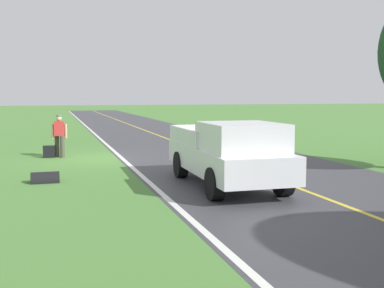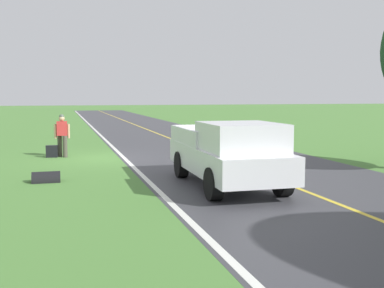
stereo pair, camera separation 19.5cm
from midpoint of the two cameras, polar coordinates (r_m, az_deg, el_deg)
The scene contains 8 objects.
ground_plane at distance 19.17m, azimuth -11.48°, elevation -1.72°, with size 200.00×200.00×0.00m, color #4C7F38.
road_surface at distance 20.10m, azimuth 1.70°, elevation -1.25°, with size 7.80×120.00×0.00m, color #3D3D42.
lane_edge_line at distance 19.27m, azimuth -8.86°, elevation -1.62°, with size 0.16×117.60×0.00m, color silver.
lane_centre_line at distance 20.10m, azimuth 1.70°, elevation -1.24°, with size 0.14×117.60×0.00m, color gold.
hitchhiker_walking at distance 19.86m, azimuth -16.05°, elevation 1.27°, with size 0.62×0.53×1.75m.
suitcase_carried at distance 19.88m, azimuth -17.22°, elevation -0.89°, with size 0.20×0.46×0.49m, color black.
pickup_truck_passing at distance 12.85m, azimuth 4.16°, elevation -1.01°, with size 2.16×5.43×1.82m.
drainage_culvert at distance 14.39m, azimuth -17.73°, elevation -4.42°, with size 0.60×0.60×0.80m, color black.
Camera 1 is at (1.76, 18.90, 2.52)m, focal length 43.99 mm.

